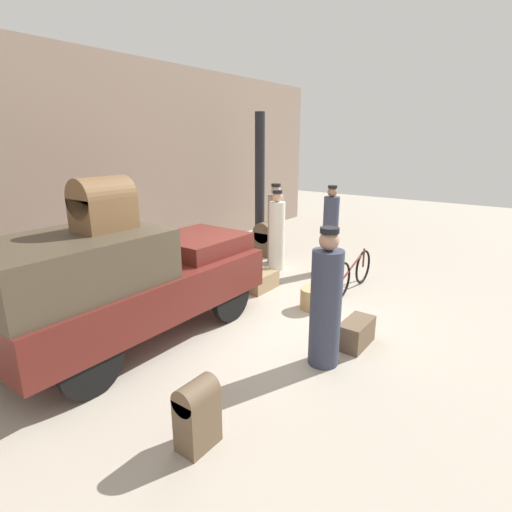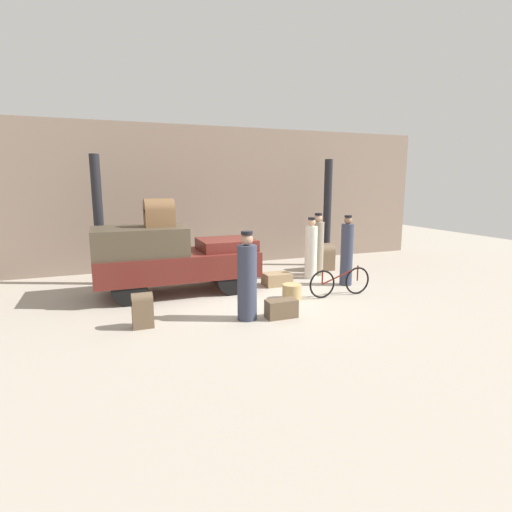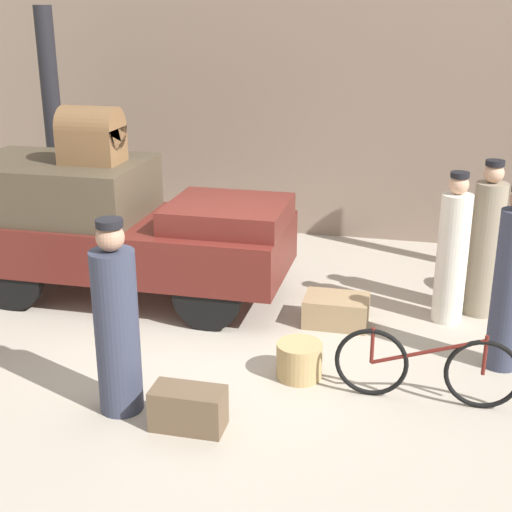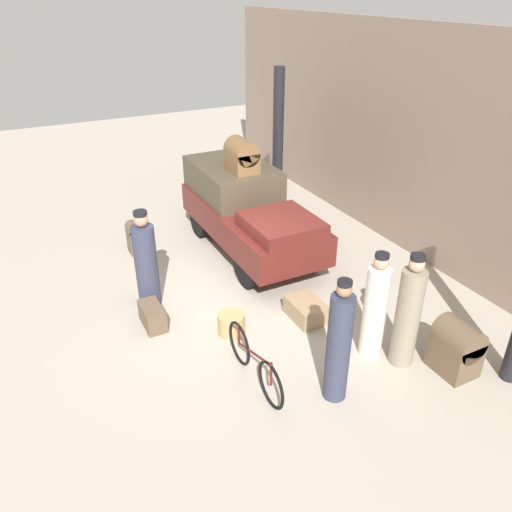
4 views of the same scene
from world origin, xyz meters
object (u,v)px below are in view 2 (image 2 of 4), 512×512
trunk_on_truck_roof (159,213)px  bicycle (340,282)px  wicker_basket (292,292)px  truck (169,256)px  porter_carrying_trunk (347,253)px  porter_standing_middle (318,247)px  suitcase_small_leather (277,279)px  porter_lifting_near_truck (247,280)px  trunk_large_brown (281,309)px  trunk_barrel_dark (322,256)px  trunk_umber_medium (142,309)px  porter_with_bicycle (311,250)px

trunk_on_truck_roof → bicycle: bearing=-23.5°
wicker_basket → trunk_on_truck_roof: bearing=151.0°
truck → porter_carrying_trunk: porter_carrying_trunk is taller
bicycle → porter_carrying_trunk: 1.27m
porter_standing_middle → suitcase_small_leather: bearing=-156.9°
truck → wicker_basket: size_ratio=8.69×
truck → porter_lifting_near_truck: bearing=-65.6°
porter_standing_middle → trunk_large_brown: 4.10m
porter_standing_middle → porter_lifting_near_truck: (-3.29, -2.94, -0.03)m
trunk_barrel_dark → bicycle: bearing=-112.2°
trunk_on_truck_roof → trunk_barrel_dark: bearing=10.9°
porter_lifting_near_truck → wicker_basket: bearing=32.6°
bicycle → porter_carrying_trunk: porter_carrying_trunk is taller
trunk_umber_medium → trunk_barrel_dark: trunk_barrel_dark is taller
suitcase_small_leather → trunk_barrel_dark: 2.47m
bicycle → porter_with_bicycle: porter_with_bicycle is taller
bicycle → trunk_on_truck_roof: (-4.01, 1.75, 1.66)m
suitcase_small_leather → trunk_umber_medium: bearing=-151.8°
porter_standing_middle → truck: bearing=-174.3°
truck → trunk_on_truck_roof: trunk_on_truck_roof is taller
trunk_umber_medium → trunk_on_truck_roof: (0.68, 2.22, 1.64)m
porter_carrying_trunk → trunk_large_brown: porter_carrying_trunk is taller
porter_carrying_trunk → trunk_barrel_dark: porter_carrying_trunk is taller
bicycle → trunk_umber_medium: bearing=-174.2°
porter_lifting_near_truck → trunk_umber_medium: (-2.02, 0.27, -0.46)m
porter_carrying_trunk → truck: bearing=169.2°
bicycle → suitcase_small_leather: bicycle is taller
porter_lifting_near_truck → trunk_large_brown: size_ratio=2.82×
wicker_basket → suitcase_small_leather: 1.32m
porter_standing_middle → trunk_barrel_dark: porter_standing_middle is taller
porter_with_bicycle → trunk_umber_medium: (-4.93, -2.38, -0.44)m
bicycle → porter_with_bicycle: bearing=83.0°
porter_lifting_near_truck → trunk_large_brown: porter_lifting_near_truck is taller
porter_with_bicycle → trunk_large_brown: size_ratio=2.75×
porter_lifting_near_truck → trunk_umber_medium: porter_lifting_near_truck is taller
porter_with_bicycle → porter_lifting_near_truck: size_ratio=0.98×
trunk_umber_medium → suitcase_small_leather: bearing=28.2°
suitcase_small_leather → wicker_basket: bearing=-98.7°
suitcase_small_leather → trunk_barrel_dark: trunk_barrel_dark is taller
wicker_basket → trunk_large_brown: 1.35m
wicker_basket → porter_carrying_trunk: porter_carrying_trunk is taller
truck → suitcase_small_leather: size_ratio=5.42×
wicker_basket → suitcase_small_leather: size_ratio=0.62×
suitcase_small_leather → porter_standing_middle: bearing=23.1°
trunk_umber_medium → porter_carrying_trunk: bearing=13.9°
truck → trunk_on_truck_roof: 1.09m
trunk_umber_medium → trunk_on_truck_roof: size_ratio=0.99×
porter_carrying_trunk → trunk_umber_medium: porter_carrying_trunk is taller
truck → porter_with_bicycle: (4.04, 0.15, -0.12)m
wicker_basket → truck: bearing=149.1°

